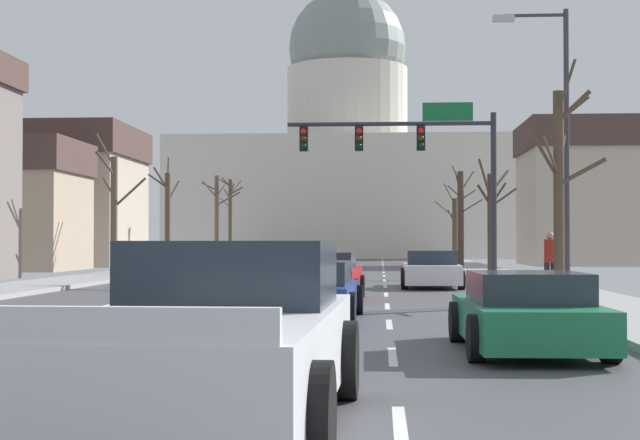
{
  "coord_description": "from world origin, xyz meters",
  "views": [
    {
      "loc": [
        3.33,
        -22.03,
        1.61
      ],
      "look_at": [
        0.31,
        26.35,
        2.67
      ],
      "focal_mm": 54.32,
      "sensor_mm": 36.0,
      "label": 1
    }
  ],
  "objects": [
    {
      "name": "bare_tree_07",
      "position": [
        -7.89,
        49.68,
        3.52
      ],
      "size": [
        1.88,
        1.91,
        6.32
      ],
      "color": "#4C3D2D",
      "rests_on": "ground"
    },
    {
      "name": "ground",
      "position": [
        0.0,
        -0.0,
        0.02
      ],
      "size": [
        20.0,
        180.0,
        0.2
      ],
      "color": "#48484D"
    },
    {
      "name": "sedan_near_03",
      "position": [
        5.45,
        -7.8,
        0.55
      ],
      "size": [
        2.03,
        4.32,
        1.16
      ],
      "color": "#1E7247",
      "rests_on": "ground"
    },
    {
      "name": "sedan_oncoming_01",
      "position": [
        -5.26,
        34.25,
        0.61
      ],
      "size": [
        2.17,
        4.3,
        1.29
      ],
      "color": "#B71414",
      "rests_on": "ground"
    },
    {
      "name": "sedan_near_00",
      "position": [
        5.09,
        11.56,
        0.6
      ],
      "size": [
        2.14,
        4.57,
        1.29
      ],
      "color": "silver",
      "rests_on": "ground"
    },
    {
      "name": "bare_tree_06",
      "position": [
        7.85,
        2.6,
        3.03
      ],
      "size": [
        1.97,
        2.45,
        5.88
      ],
      "color": "#4C3D2D",
      "rests_on": "ground"
    },
    {
      "name": "flank_building_03",
      "position": [
        17.95,
        43.55,
        4.84
      ],
      "size": [
        10.17,
        9.29,
        9.56
      ],
      "color": "#B2A38E",
      "rests_on": "ground"
    },
    {
      "name": "flank_building_02",
      "position": [
        -18.54,
        40.26,
        4.6
      ],
      "size": [
        11.57,
        10.2,
        9.08
      ],
      "color": "#B2A38E",
      "rests_on": "ground"
    },
    {
      "name": "pedestrian_00",
      "position": [
        8.28,
        6.59,
        1.11
      ],
      "size": [
        0.35,
        0.34,
        1.74
      ],
      "color": "black",
      "rests_on": "ground"
    },
    {
      "name": "bare_tree_02",
      "position": [
        8.83,
        50.13,
        2.6
      ],
      "size": [
        1.95,
        1.99,
        5.82
      ],
      "color": "#4C3D2D",
      "rests_on": "ground"
    },
    {
      "name": "sedan_oncoming_00",
      "position": [
        -1.65,
        23.09,
        0.56
      ],
      "size": [
        2.06,
        4.31,
        1.18
      ],
      "color": "navy",
      "rests_on": "ground"
    },
    {
      "name": "pickup_truck_near_04",
      "position": [
        1.94,
        -13.68,
        0.73
      ],
      "size": [
        2.34,
        5.52,
        1.61
      ],
      "color": "silver",
      "rests_on": "ground"
    },
    {
      "name": "sedan_near_02",
      "position": [
        1.93,
        -2.12,
        0.56
      ],
      "size": [
        2.04,
        4.56,
        1.19
      ],
      "color": "navy",
      "rests_on": "ground"
    },
    {
      "name": "street_lamp_right",
      "position": [
        7.95,
        3.53,
        4.59
      ],
      "size": [
        1.98,
        0.24,
        7.55
      ],
      "color": "#333338",
      "rests_on": "ground"
    },
    {
      "name": "sedan_near_01",
      "position": [
        1.86,
        4.45,
        0.61
      ],
      "size": [
        2.06,
        4.65,
        1.3
      ],
      "color": "#B71414",
      "rests_on": "ground"
    },
    {
      "name": "bare_tree_03",
      "position": [
        -8.8,
        21.3,
        3.07
      ],
      "size": [
        2.41,
        2.51,
        6.44
      ],
      "color": "brown",
      "rests_on": "ground"
    },
    {
      "name": "bare_tree_05",
      "position": [
        -7.84,
        43.58,
        3.26
      ],
      "size": [
        2.59,
        1.35,
        5.96
      ],
      "color": "brown",
      "rests_on": "ground"
    },
    {
      "name": "bare_tree_00",
      "position": [
        8.19,
        20.57,
        2.62
      ],
      "size": [
        1.91,
        2.21,
        5.01
      ],
      "color": "#423328",
      "rests_on": "ground"
    },
    {
      "name": "bare_tree_04",
      "position": [
        7.97,
        34.1,
        3.02
      ],
      "size": [
        1.99,
        2.23,
        5.87
      ],
      "color": "#423328",
      "rests_on": "ground"
    },
    {
      "name": "signal_gantry",
      "position": [
        4.77,
        14.65,
        4.98
      ],
      "size": [
        7.91,
        0.41,
        6.72
      ],
      "color": "#28282D",
      "rests_on": "ground"
    },
    {
      "name": "bare_tree_01",
      "position": [
        -8.24,
        29.89,
        3.02
      ],
      "size": [
        1.52,
        1.87,
        6.11
      ],
      "color": "#4C3D2D",
      "rests_on": "ground"
    },
    {
      "name": "capitol_building",
      "position": [
        0.0,
        75.4,
        9.21
      ],
      "size": [
        33.74,
        19.89,
        29.45
      ],
      "color": "beige",
      "rests_on": "ground"
    }
  ]
}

